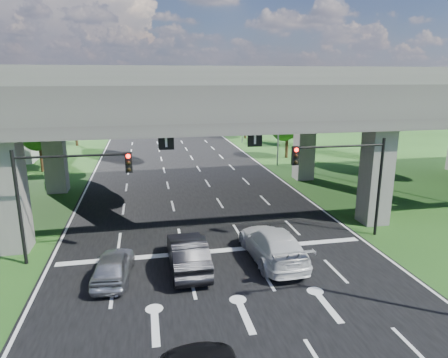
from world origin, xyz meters
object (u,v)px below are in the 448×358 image
object	(u,v)px
streetlight_far	(275,112)
signal_left	(62,184)
car_silver	(113,266)
streetlight_beyond	(240,102)
signal_right	(348,170)
car_dark	(188,253)
car_white	(272,244)

from	to	relation	value
streetlight_far	signal_left	bearing A→B (deg)	-131.78
car_silver	streetlight_beyond	bearing A→B (deg)	-106.12
signal_right	streetlight_beyond	bearing A→B (deg)	86.39
signal_left	car_silver	distance (m)	4.96
signal_left	car_silver	world-z (taller)	signal_left
signal_right	streetlight_beyond	size ratio (longest dim) A/B	0.60
car_silver	car_dark	world-z (taller)	car_dark
streetlight_beyond	car_dark	bearing A→B (deg)	-107.28
car_dark	car_white	size ratio (longest dim) A/B	0.86
car_silver	signal_left	bearing A→B (deg)	-41.29
signal_right	car_dark	size ratio (longest dim) A/B	1.18
signal_right	streetlight_beyond	world-z (taller)	streetlight_beyond
signal_right	streetlight_far	size ratio (longest dim) A/B	0.60
signal_left	car_silver	xyz separation A→B (m)	(2.42, -2.60, -3.45)
streetlight_far	car_white	size ratio (longest dim) A/B	1.69
streetlight_far	streetlight_beyond	world-z (taller)	same
signal_right	car_silver	bearing A→B (deg)	-168.87
streetlight_beyond	car_dark	distance (m)	40.36
signal_left	car_silver	bearing A→B (deg)	-47.01
signal_right	car_dark	xyz separation A→B (m)	(-9.62, -2.19, -3.32)
streetlight_far	car_white	xyz separation A→B (m)	(-7.41, -22.12, -4.96)
streetlight_far	car_silver	xyz separation A→B (m)	(-15.50, -22.66, -5.11)
signal_right	car_white	distance (m)	6.44
signal_left	streetlight_beyond	bearing A→B (deg)	63.57
car_silver	car_dark	size ratio (longest dim) A/B	0.81
car_dark	car_white	bearing A→B (deg)	-178.95
streetlight_far	streetlight_beyond	xyz separation A→B (m)	(0.00, 16.00, 0.00)
car_white	signal_left	bearing A→B (deg)	-13.36
car_silver	car_white	size ratio (longest dim) A/B	0.70
car_silver	car_dark	xyz separation A→B (m)	(3.60, 0.41, 0.14)
signal_left	streetlight_far	xyz separation A→B (m)	(17.92, 20.06, 1.66)
signal_right	car_silver	world-z (taller)	signal_right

